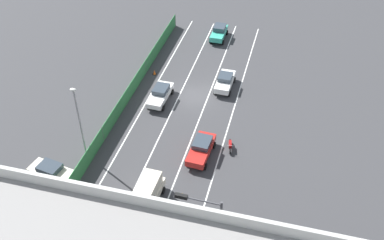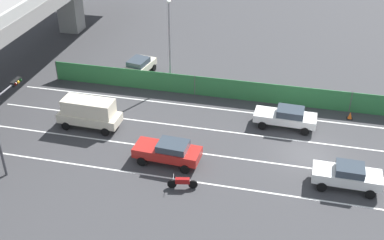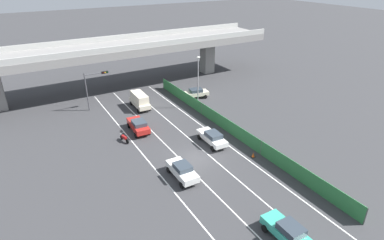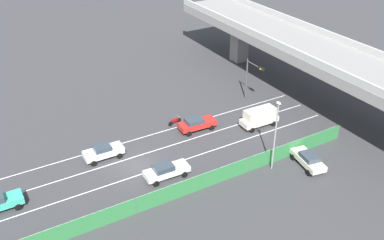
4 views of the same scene
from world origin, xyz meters
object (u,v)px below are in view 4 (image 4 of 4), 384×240
object	(u,v)px
motorcycle	(175,121)
street_lamp	(276,130)
car_sedan_red	(196,123)
car_van_cream	(259,117)
parked_sedan_cream	(308,159)
car_hatchback_white	(103,151)
traffic_light	(252,74)
traffic_cone	(131,204)
car_sedan_white	(166,170)

from	to	relation	value
motorcycle	street_lamp	world-z (taller)	street_lamp
car_sedan_red	car_van_cream	bearing A→B (deg)	66.70
motorcycle	parked_sedan_cream	bearing A→B (deg)	28.23
car_van_cream	parked_sedan_cream	world-z (taller)	car_van_cream
car_sedan_red	motorcycle	world-z (taller)	car_sedan_red
parked_sedan_cream	car_van_cream	bearing A→B (deg)	175.62
car_hatchback_white	traffic_light	size ratio (longest dim) A/B	0.75
car_van_cream	street_lamp	world-z (taller)	street_lamp
motorcycle	car_hatchback_white	bearing A→B (deg)	-75.83
car_van_cream	traffic_cone	size ratio (longest dim) A/B	8.32
car_sedan_white	motorcycle	xyz separation A→B (m)	(-9.06, 5.91, -0.43)
car_sedan_white	car_van_cream	size ratio (longest dim) A/B	0.99
car_sedan_red	car_van_cream	world-z (taller)	car_van_cream
car_sedan_white	traffic_cone	world-z (taller)	car_sedan_white
traffic_light	street_lamp	bearing A→B (deg)	-28.37
car_sedan_white	car_sedan_red	distance (m)	9.97
car_sedan_white	street_lamp	xyz separation A→B (m)	(4.24, 10.36, 3.87)
traffic_light	street_lamp	xyz separation A→B (m)	(13.49, -7.28, 0.68)
parked_sedan_cream	traffic_cone	distance (m)	19.14
car_sedan_red	parked_sedan_cream	world-z (taller)	car_sedan_red
motorcycle	traffic_cone	world-z (taller)	motorcycle
traffic_light	street_lamp	size ratio (longest dim) A/B	0.73
car_hatchback_white	parked_sedan_cream	distance (m)	21.99
car_sedan_red	street_lamp	bearing A→B (deg)	14.71
motorcycle	traffic_light	distance (m)	12.28
traffic_light	car_van_cream	bearing A→B (deg)	-27.54
parked_sedan_cream	motorcycle	bearing A→B (deg)	-151.77
traffic_light	traffic_cone	bearing A→B (deg)	-62.75
car_hatchback_white	traffic_cone	world-z (taller)	car_hatchback_white
traffic_light	street_lamp	distance (m)	15.34
car_sedan_red	traffic_cone	xyz separation A→B (m)	(8.89, -12.42, -0.65)
car_sedan_white	car_sedan_red	world-z (taller)	car_sedan_red
car_sedan_white	street_lamp	bearing A→B (deg)	67.73
car_sedan_white	car_van_cream	bearing A→B (deg)	103.37
car_van_cream	traffic_light	xyz separation A→B (m)	(-5.77, 3.01, 2.77)
street_lamp	car_sedan_red	bearing A→B (deg)	-165.29
car_sedan_red	traffic_cone	distance (m)	15.29
car_hatchback_white	street_lamp	xyz separation A→B (m)	(10.73, 14.64, 3.85)
motorcycle	traffic_light	size ratio (longest dim) A/B	0.33
car_sedan_white	traffic_light	size ratio (longest dim) A/B	0.82
car_sedan_red	traffic_cone	bearing A→B (deg)	-54.39
car_hatchback_white	traffic_light	bearing A→B (deg)	97.17
car_hatchback_white	street_lamp	distance (m)	18.56
car_sedan_red	car_hatchback_white	bearing A→B (deg)	-89.77
car_sedan_red	traffic_light	size ratio (longest dim) A/B	0.81
parked_sedan_cream	street_lamp	bearing A→B (deg)	-114.43
car_sedan_white	car_hatchback_white	size ratio (longest dim) A/B	1.09
traffic_light	street_lamp	world-z (taller)	street_lamp
motorcycle	car_van_cream	bearing A→B (deg)	57.38
car_van_cream	street_lamp	bearing A→B (deg)	-28.98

